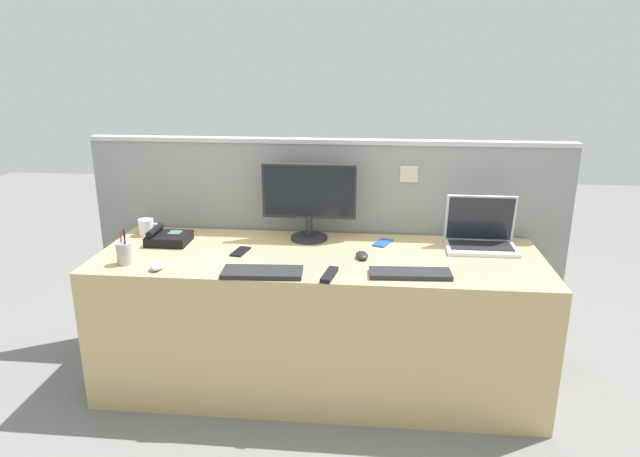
{
  "coord_description": "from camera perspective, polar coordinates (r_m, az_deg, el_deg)",
  "views": [
    {
      "loc": [
        0.27,
        -2.64,
        1.67
      ],
      "look_at": [
        0.0,
        0.05,
        0.83
      ],
      "focal_mm": 31.94,
      "sensor_mm": 36.0,
      "label": 1
    }
  ],
  "objects": [
    {
      "name": "laptop",
      "position": [
        3.01,
        15.79,
        -0.55
      ],
      "size": [
        0.35,
        0.23,
        0.27
      ],
      "color": "silver",
      "rests_on": "desk"
    },
    {
      "name": "desktop_monitor",
      "position": [
        2.99,
        -1.1,
        3.17
      ],
      "size": [
        0.5,
        0.2,
        0.41
      ],
      "color": "#232328",
      "rests_on": "desk"
    },
    {
      "name": "keyboard_main",
      "position": [
        2.59,
        9.02,
        -4.48
      ],
      "size": [
        0.37,
        0.14,
        0.02
      ],
      "primitive_type": "cube",
      "rotation": [
        0.0,
        0.0,
        0.06
      ],
      "color": "#232328",
      "rests_on": "desk"
    },
    {
      "name": "pen_cup",
      "position": [
        2.84,
        -19.02,
        -2.35
      ],
      "size": [
        0.07,
        0.07,
        0.18
      ],
      "color": "#99999E",
      "rests_on": "desk"
    },
    {
      "name": "computer_mouse_right_hand",
      "position": [
        2.73,
        -16.03,
        -3.64
      ],
      "size": [
        0.07,
        0.1,
        0.03
      ],
      "primitive_type": "ellipsoid",
      "rotation": [
        0.0,
        0.0,
        0.08
      ],
      "color": "#9EA0A8",
      "rests_on": "desk"
    },
    {
      "name": "ground_plane",
      "position": [
        3.13,
        -0.09,
        -14.97
      ],
      "size": [
        10.0,
        10.0,
        0.0
      ],
      "primitive_type": "plane",
      "color": "slate"
    },
    {
      "name": "cell_phone_blue_case",
      "position": [
        3.0,
        6.28,
        -1.43
      ],
      "size": [
        0.11,
        0.15,
        0.01
      ],
      "primitive_type": "cube",
      "rotation": [
        0.0,
        0.0,
        -0.39
      ],
      "color": "blue",
      "rests_on": "desk"
    },
    {
      "name": "keyboard_spare",
      "position": [
        2.58,
        -5.8,
        -4.39
      ],
      "size": [
        0.37,
        0.17,
        0.02
      ],
      "primitive_type": "cube",
      "rotation": [
        0.0,
        0.0,
        0.06
      ],
      "color": "#232328",
      "rests_on": "desk"
    },
    {
      "name": "tv_remote",
      "position": [
        2.54,
        0.95,
        -4.65
      ],
      "size": [
        0.07,
        0.17,
        0.02
      ],
      "primitive_type": "cube",
      "rotation": [
        0.0,
        0.0,
        -0.17
      ],
      "color": "black",
      "rests_on": "desk"
    },
    {
      "name": "desk",
      "position": [
        2.96,
        -0.1,
        -9.13
      ],
      "size": [
        2.2,
        0.74,
        0.71
      ],
      "primitive_type": "cube",
      "color": "tan",
      "rests_on": "ground_plane"
    },
    {
      "name": "coffee_mug",
      "position": [
        3.25,
        -16.98,
        0.13
      ],
      "size": [
        0.12,
        0.08,
        0.09
      ],
      "color": "white",
      "rests_on": "desk"
    },
    {
      "name": "computer_mouse_left_hand",
      "position": [
        2.77,
        4.24,
        -2.69
      ],
      "size": [
        0.08,
        0.11,
        0.03
      ],
      "primitive_type": "ellipsoid",
      "rotation": [
        0.0,
        0.0,
        0.17
      ],
      "color": "#232328",
      "rests_on": "desk"
    },
    {
      "name": "cell_phone_black_slab",
      "position": [
        2.88,
        -7.97,
        -2.3
      ],
      "size": [
        0.08,
        0.15,
        0.01
      ],
      "primitive_type": "cube",
      "rotation": [
        0.0,
        0.0,
        -0.18
      ],
      "color": "black",
      "rests_on": "desk"
    },
    {
      "name": "cubicle_divider",
      "position": [
        3.23,
        0.64,
        -1.8
      ],
      "size": [
        2.63,
        0.07,
        1.23
      ],
      "color": "gray",
      "rests_on": "ground_plane"
    },
    {
      "name": "desk_phone",
      "position": [
        3.08,
        -15.02,
        -0.9
      ],
      "size": [
        0.21,
        0.18,
        0.09
      ],
      "color": "black",
      "rests_on": "desk"
    }
  ]
}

